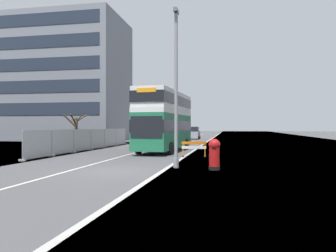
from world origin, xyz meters
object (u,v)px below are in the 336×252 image
(double_decker_bus, at_px, (165,120))
(red_pillar_postbox, at_px, (214,153))
(roadworks_barrier, at_px, (194,147))
(car_oncoming_near, at_px, (162,134))
(lamppost_foreground, at_px, (176,93))
(car_receding_mid, at_px, (194,133))
(car_receding_far, at_px, (179,132))

(double_decker_bus, distance_m, red_pillar_postbox, 12.48)
(roadworks_barrier, distance_m, car_oncoming_near, 25.08)
(car_oncoming_near, bearing_deg, double_decker_bus, -77.37)
(red_pillar_postbox, height_order, car_oncoming_near, car_oncoming_near)
(double_decker_bus, bearing_deg, red_pillar_postbox, -67.22)
(lamppost_foreground, distance_m, red_pillar_postbox, 3.71)
(lamppost_foreground, height_order, car_receding_mid, lamppost_foreground)
(red_pillar_postbox, distance_m, car_oncoming_near, 32.15)
(car_receding_mid, height_order, car_receding_far, car_receding_far)
(double_decker_bus, xyz_separation_m, red_pillar_postbox, (4.78, -11.37, -1.87))
(double_decker_bus, bearing_deg, car_oncoming_near, 102.63)
(lamppost_foreground, distance_m, roadworks_barrier, 7.14)
(roadworks_barrier, relative_size, car_receding_mid, 0.45)
(double_decker_bus, bearing_deg, car_receding_far, 97.15)
(double_decker_bus, distance_m, car_receding_far, 37.44)
(car_receding_mid, bearing_deg, red_pillar_postbox, -82.26)
(red_pillar_postbox, xyz_separation_m, roadworks_barrier, (-1.77, 6.85, -0.16))
(red_pillar_postbox, xyz_separation_m, car_receding_far, (-9.43, 48.49, 0.23))
(roadworks_barrier, xyz_separation_m, car_receding_mid, (-3.60, 32.67, 0.30))
(lamppost_foreground, height_order, car_receding_far, lamppost_foreground)
(lamppost_foreground, distance_m, car_oncoming_near, 31.29)
(car_oncoming_near, bearing_deg, car_receding_mid, 66.60)
(lamppost_foreground, bearing_deg, red_pillar_postbox, -13.72)
(red_pillar_postbox, height_order, roadworks_barrier, red_pillar_postbox)
(double_decker_bus, relative_size, lamppost_foreground, 1.25)
(car_oncoming_near, bearing_deg, car_receding_far, 90.95)
(lamppost_foreground, xyz_separation_m, car_receding_far, (-7.42, 48.00, -2.85))
(red_pillar_postbox, height_order, car_receding_mid, car_receding_mid)
(lamppost_foreground, height_order, roadworks_barrier, lamppost_foreground)
(double_decker_bus, xyz_separation_m, roadworks_barrier, (3.01, -4.52, -2.04))
(red_pillar_postbox, relative_size, roadworks_barrier, 0.89)
(lamppost_foreground, bearing_deg, car_receding_far, 98.78)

